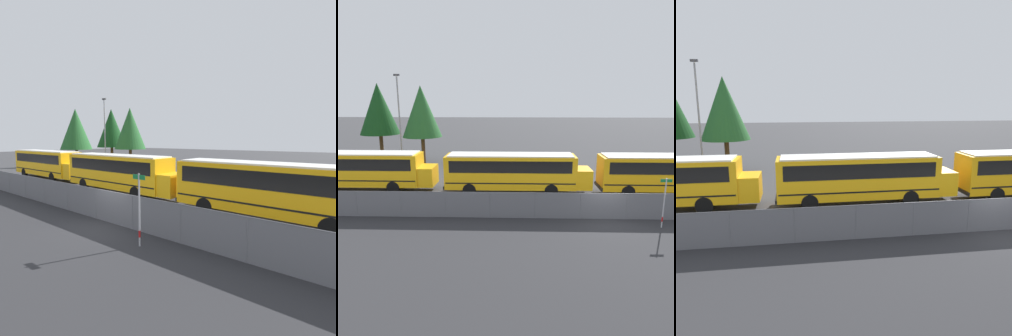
{
  "view_description": "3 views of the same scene",
  "coord_description": "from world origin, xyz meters",
  "views": [
    {
      "loc": [
        10.99,
        -9.21,
        4.61
      ],
      "look_at": [
        -0.63,
        5.7,
        2.55
      ],
      "focal_mm": 28.0,
      "sensor_mm": 36.0,
      "label": 1
    },
    {
      "loc": [
        -5.83,
        -20.77,
        8.12
      ],
      "look_at": [
        -6.65,
        5.72,
        2.16
      ],
      "focal_mm": 35.0,
      "sensor_mm": 36.0,
      "label": 2
    },
    {
      "loc": [
        -10.47,
        -15.2,
        6.77
      ],
      "look_at": [
        -7.23,
        5.89,
        2.48
      ],
      "focal_mm": 35.0,
      "sensor_mm": 36.0,
      "label": 3
    }
  ],
  "objects": [
    {
      "name": "ground_plane",
      "position": [
        0.0,
        0.0,
        0.0
      ],
      "size": [
        200.0,
        200.0,
        0.0
      ],
      "primitive_type": "plane",
      "color": "#38383A"
    },
    {
      "name": "fence",
      "position": [
        -0.0,
        -0.0,
        0.92
      ],
      "size": [
        63.5,
        0.07,
        1.8
      ],
      "color": "#9EA0A5",
      "rests_on": "ground_plane"
    },
    {
      "name": "school_bus_1",
      "position": [
        -6.02,
        5.82,
        1.99
      ],
      "size": [
        12.1,
        2.51,
        3.32
      ],
      "color": "#EDA80F",
      "rests_on": "ground_plane"
    },
    {
      "name": "light_pole",
      "position": [
        -18.34,
        14.22,
        5.51
      ],
      "size": [
        0.6,
        0.24,
        10.22
      ],
      "color": "gray",
      "rests_on": "ground_plane"
    },
    {
      "name": "tree_0",
      "position": [
        -16.93,
        17.65,
        6.18
      ],
      "size": [
        4.58,
        4.58,
        9.18
      ],
      "color": "#51381E",
      "rests_on": "ground_plane"
    }
  ]
}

